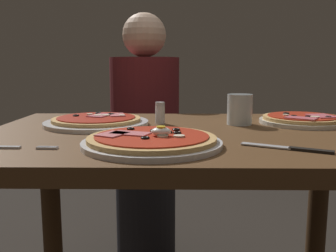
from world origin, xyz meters
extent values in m
cube|color=brown|center=(0.00, 0.00, 0.75)|extent=(1.11, 0.75, 0.04)
cylinder|color=#3C2715|center=(-0.49, 0.31, 0.36)|extent=(0.07, 0.07, 0.73)
cylinder|color=#3C2715|center=(0.49, 0.31, 0.36)|extent=(0.07, 0.07, 0.73)
cylinder|color=white|center=(-0.09, -0.19, 0.77)|extent=(0.31, 0.31, 0.01)
cylinder|color=tan|center=(-0.09, -0.19, 0.78)|extent=(0.29, 0.29, 0.01)
cylinder|color=#B72D19|center=(-0.09, -0.19, 0.79)|extent=(0.25, 0.25, 0.00)
torus|color=black|center=(-0.08, -0.15, 0.79)|extent=(0.02, 0.02, 0.00)
torus|color=black|center=(-0.03, -0.13, 0.79)|extent=(0.02, 0.02, 0.00)
torus|color=black|center=(-0.14, -0.12, 0.79)|extent=(0.02, 0.02, 0.00)
torus|color=black|center=(-0.03, -0.17, 0.79)|extent=(0.02, 0.02, 0.00)
torus|color=black|center=(-0.10, -0.24, 0.79)|extent=(0.02, 0.02, 0.00)
torus|color=black|center=(-0.05, -0.17, 0.79)|extent=(0.02, 0.02, 0.00)
cube|color=#D16B70|center=(-0.17, -0.19, 0.79)|extent=(0.08, 0.08, 0.00)
cube|color=#D16B70|center=(-0.14, -0.18, 0.79)|extent=(0.10, 0.07, 0.00)
cylinder|color=beige|center=(-0.03, -0.21, 0.79)|extent=(0.03, 0.03, 0.00)
cylinder|color=beige|center=(-0.07, -0.12, 0.79)|extent=(0.03, 0.03, 0.00)
cylinder|color=beige|center=(-0.06, -0.22, 0.79)|extent=(0.02, 0.02, 0.00)
ellipsoid|color=white|center=(-0.07, -0.20, 0.80)|extent=(0.04, 0.03, 0.02)
cylinder|color=yellow|center=(-0.07, -0.20, 0.81)|extent=(0.02, 0.02, 0.00)
cylinder|color=white|center=(-0.27, 0.10, 0.77)|extent=(0.31, 0.31, 0.01)
cylinder|color=tan|center=(-0.27, 0.10, 0.78)|extent=(0.27, 0.27, 0.01)
cylinder|color=#A82314|center=(-0.27, 0.10, 0.79)|extent=(0.23, 0.23, 0.00)
torus|color=black|center=(-0.34, 0.12, 0.79)|extent=(0.02, 0.02, 0.00)
torus|color=black|center=(-0.24, 0.15, 0.79)|extent=(0.02, 0.02, 0.00)
torus|color=black|center=(-0.28, 0.18, 0.79)|extent=(0.02, 0.02, 0.00)
cube|color=#D16B70|center=(-0.21, 0.14, 0.79)|extent=(0.06, 0.08, 0.00)
cube|color=#C65B66|center=(-0.26, 0.13, 0.79)|extent=(0.08, 0.10, 0.00)
cylinder|color=beige|center=(-0.30, 0.14, 0.79)|extent=(0.02, 0.02, 0.00)
cylinder|color=beige|center=(-0.20, 0.12, 0.79)|extent=(0.02, 0.02, 0.00)
cylinder|color=beige|center=(-0.25, 0.12, 0.79)|extent=(0.02, 0.02, 0.00)
cylinder|color=beige|center=(-0.27, 0.12, 0.79)|extent=(0.02, 0.02, 0.00)
cylinder|color=silver|center=(0.36, 0.14, 0.77)|extent=(0.26, 0.26, 0.01)
cylinder|color=tan|center=(0.36, 0.14, 0.78)|extent=(0.24, 0.24, 0.01)
cylinder|color=#B72D19|center=(0.36, 0.14, 0.79)|extent=(0.21, 0.21, 0.00)
torus|color=black|center=(0.37, 0.11, 0.79)|extent=(0.02, 0.02, 0.00)
torus|color=black|center=(0.33, 0.12, 0.79)|extent=(0.02, 0.02, 0.00)
torus|color=black|center=(0.32, 0.18, 0.79)|extent=(0.02, 0.02, 0.00)
torus|color=black|center=(0.42, 0.10, 0.79)|extent=(0.02, 0.02, 0.00)
cube|color=#C65B66|center=(0.41, 0.12, 0.79)|extent=(0.08, 0.10, 0.00)
cube|color=#C65B66|center=(0.33, 0.08, 0.79)|extent=(0.10, 0.09, 0.00)
cylinder|color=beige|center=(0.38, 0.09, 0.79)|extent=(0.03, 0.03, 0.00)
cylinder|color=beige|center=(0.31, 0.14, 0.79)|extent=(0.02, 0.02, 0.00)
cylinder|color=silver|center=(0.16, 0.12, 0.81)|extent=(0.08, 0.08, 0.09)
cylinder|color=silver|center=(0.16, 0.12, 0.79)|extent=(0.07, 0.07, 0.05)
cube|color=silver|center=(-0.41, -0.22, 0.77)|extent=(0.08, 0.02, 0.00)
cube|color=silver|center=(-0.31, -0.23, 0.77)|extent=(0.05, 0.00, 0.00)
cube|color=silver|center=(-0.31, -0.23, 0.77)|extent=(0.05, 0.00, 0.00)
cube|color=silver|center=(-0.31, -0.22, 0.77)|extent=(0.05, 0.00, 0.00)
cube|color=silver|center=(-0.31, -0.22, 0.77)|extent=(0.05, 0.00, 0.00)
cube|color=silver|center=(0.17, -0.20, 0.77)|extent=(0.11, 0.07, 0.00)
cube|color=black|center=(0.25, -0.24, 0.77)|extent=(0.09, 0.06, 0.01)
cylinder|color=white|center=(-0.08, 0.13, 0.79)|extent=(0.03, 0.03, 0.05)
cylinder|color=silver|center=(-0.08, 0.13, 0.83)|extent=(0.03, 0.03, 0.01)
cylinder|color=black|center=(-0.17, 0.74, 0.23)|extent=(0.29, 0.29, 0.46)
cylinder|color=maroon|center=(-0.17, 0.74, 0.72)|extent=(0.32, 0.32, 0.52)
sphere|color=beige|center=(-0.17, 0.74, 1.08)|extent=(0.20, 0.20, 0.20)
camera|label=1|loc=(-0.04, -1.02, 0.95)|focal=40.33mm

